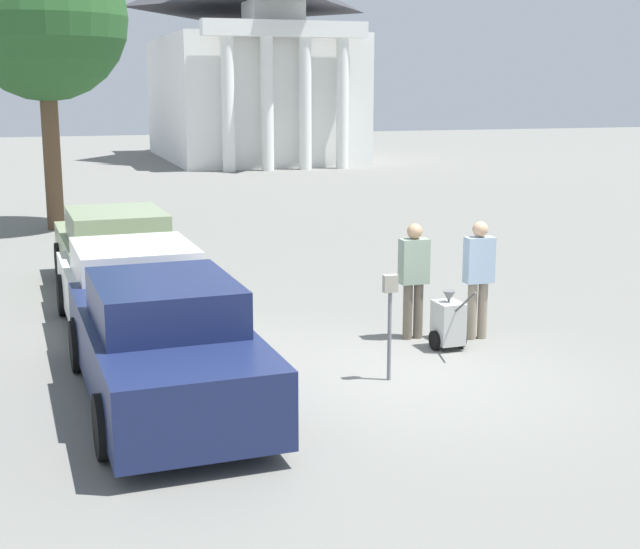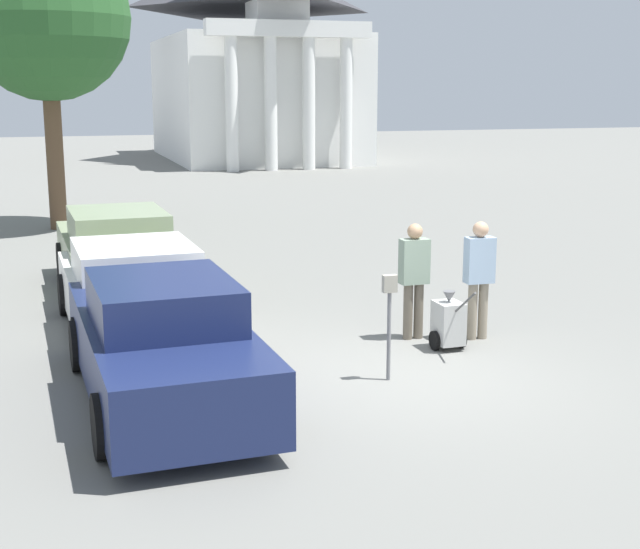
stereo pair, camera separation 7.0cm
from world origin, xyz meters
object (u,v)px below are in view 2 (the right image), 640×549
Objects in this scene: parked_car_navy at (162,344)px; church at (255,44)px; person_supervisor at (479,272)px; equipment_cart at (448,323)px; parked_car_sage at (118,254)px; parking_meter at (389,307)px; person_worker at (414,274)px; parked_car_white at (135,291)px.

parked_car_navy is 36.57m from church.
equipment_cart is at bearing 30.69° from person_supervisor.
parked_car_sage is (0.00, 5.92, 0.01)m from parked_car_navy.
parked_car_navy is 3.57× the size of parking_meter.
person_supervisor is (1.96, 1.37, 0.05)m from parking_meter.
parking_meter is 35.99m from church.
parked_car_navy is at bearing -92.07° from parked_car_sage.
parking_meter is 1.98m from person_worker.
church is (6.65, 35.04, 4.83)m from parking_meter.
person_supervisor reaches higher than parked_car_white.
person_worker is at bearing -99.51° from church.
person_worker is at bearing -50.22° from parked_car_sage.
parked_car_navy is at bearing -92.07° from parked_car_white.
person_supervisor is at bearing -46.17° from parked_car_sage.
parked_car_white is at bearing 151.17° from equipment_cart.
parked_car_white is 4.70m from equipment_cart.
parked_car_sage is at bearing -42.06° from person_supervisor.
person_worker is at bearing 57.67° from parking_meter.
parked_car_white is (0.00, 3.12, -0.05)m from parked_car_navy.
parking_meter is at bearing 56.67° from person_worker.
parked_car_sage is (-0.00, 2.80, 0.06)m from parked_car_white.
parked_car_white is 5.14m from person_supervisor.
equipment_cart is (4.15, -4.99, -0.33)m from parked_car_sage.
person_supervisor is at bearing 35.00° from parking_meter.
person_worker is at bearing 111.01° from equipment_cart.
parking_meter is at bearing -50.67° from parked_car_white.
parked_car_sage is 6.50m from equipment_cart.
parked_car_white is at bearing -18.98° from person_supervisor.
parked_car_sage is 2.87× the size of person_supervisor.
parked_car_sage is at bearing 115.21° from parking_meter.
parked_car_navy is 4.90× the size of equipment_cart.
person_supervisor is 0.08× the size of church.
parked_car_white reaches higher than equipment_cart.
person_worker reaches higher than parking_meter.
parking_meter is (2.83, -6.01, 0.24)m from parked_car_sage.
parking_meter is at bearing -66.86° from parked_car_sage.
person_worker is 1.73× the size of equipment_cart.
parked_car_navy is 2.83× the size of person_worker.
person_supervisor is (0.90, -0.30, 0.02)m from person_worker.
parked_car_sage reaches higher than parked_car_navy.
person_supervisor reaches higher than equipment_cart.
parked_car_sage is 5.05× the size of equipment_cart.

